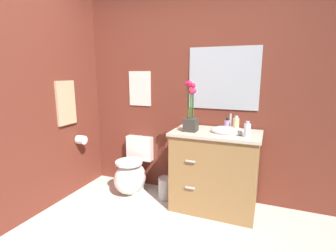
% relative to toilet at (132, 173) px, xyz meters
% --- Properties ---
extents(wall_back, '(4.30, 0.05, 2.50)m').
position_rel_toilet_xyz_m(wall_back, '(0.90, 0.30, 1.01)').
color(wall_back, maroon).
rests_on(wall_back, ground_plane).
extents(wall_left, '(0.05, 4.49, 2.50)m').
position_rel_toilet_xyz_m(wall_left, '(-0.71, -0.85, 1.01)').
color(wall_left, maroon).
rests_on(wall_left, ground_plane).
extents(toilet, '(0.38, 0.59, 0.69)m').
position_rel_toilet_xyz_m(toilet, '(0.00, 0.00, 0.00)').
color(toilet, white).
rests_on(toilet, ground_plane).
extents(vanity_cabinet, '(0.94, 0.56, 1.07)m').
position_rel_toilet_xyz_m(vanity_cabinet, '(1.07, -0.03, 0.22)').
color(vanity_cabinet, '#9E7242').
rests_on(vanity_cabinet, ground_plane).
extents(flower_vase, '(0.14, 0.14, 0.54)m').
position_rel_toilet_xyz_m(flower_vase, '(0.81, -0.10, 0.83)').
color(flower_vase, '#38332D').
rests_on(flower_vase, vanity_cabinet).
extents(soap_bottle, '(0.07, 0.07, 0.16)m').
position_rel_toilet_xyz_m(soap_bottle, '(1.40, -0.15, 0.72)').
color(soap_bottle, white).
rests_on(soap_bottle, vanity_cabinet).
extents(lotion_bottle, '(0.06, 0.06, 0.15)m').
position_rel_toilet_xyz_m(lotion_bottle, '(1.18, 0.00, 0.72)').
color(lotion_bottle, '#B28CBF').
rests_on(lotion_bottle, vanity_cabinet).
extents(hand_wash_bottle, '(0.06, 0.06, 0.19)m').
position_rel_toilet_xyz_m(hand_wash_bottle, '(1.27, -0.04, 0.73)').
color(hand_wash_bottle, beige).
rests_on(hand_wash_bottle, vanity_cabinet).
extents(trash_bin, '(0.18, 0.18, 0.27)m').
position_rel_toilet_xyz_m(trash_bin, '(0.48, -0.03, -0.11)').
color(trash_bin, '#B7B7BC').
rests_on(trash_bin, ground_plane).
extents(wall_poster, '(0.31, 0.01, 0.44)m').
position_rel_toilet_xyz_m(wall_poster, '(0.00, 0.27, 1.07)').
color(wall_poster, silver).
extents(wall_mirror, '(0.80, 0.01, 0.70)m').
position_rel_toilet_xyz_m(wall_mirror, '(1.07, 0.27, 1.21)').
color(wall_mirror, '#B2BCC6').
extents(hanging_towel, '(0.03, 0.28, 0.52)m').
position_rel_toilet_xyz_m(hanging_towel, '(-0.67, -0.35, 0.92)').
color(hanging_towel, tan).
extents(toilet_paper_roll, '(0.11, 0.11, 0.11)m').
position_rel_toilet_xyz_m(toilet_paper_roll, '(-0.61, -0.20, 0.44)').
color(toilet_paper_roll, white).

